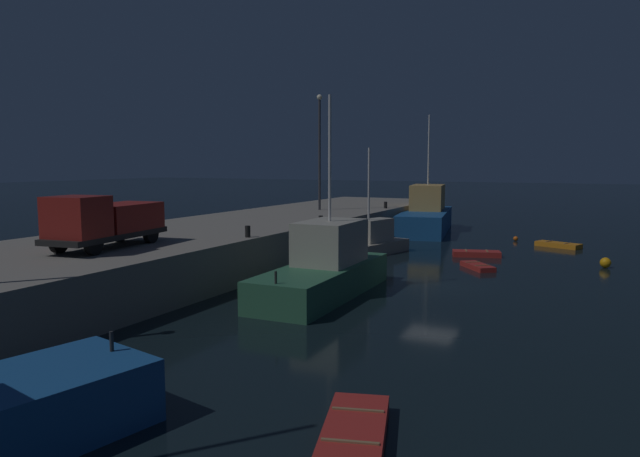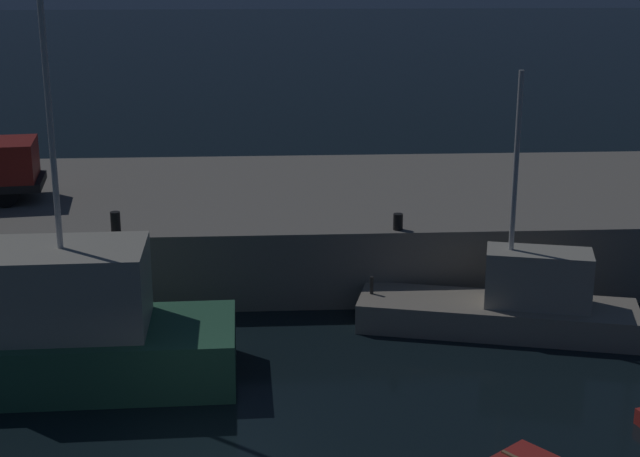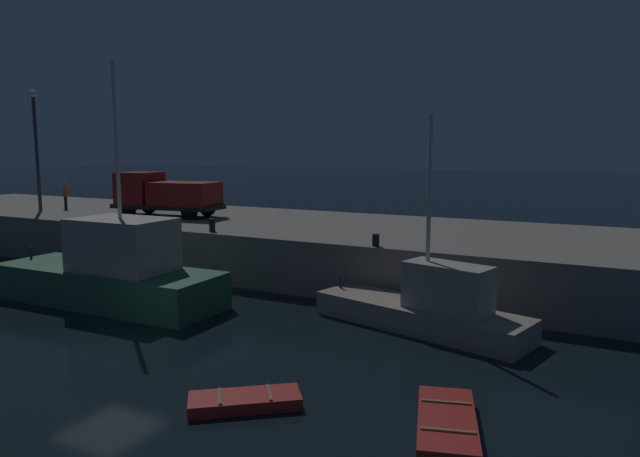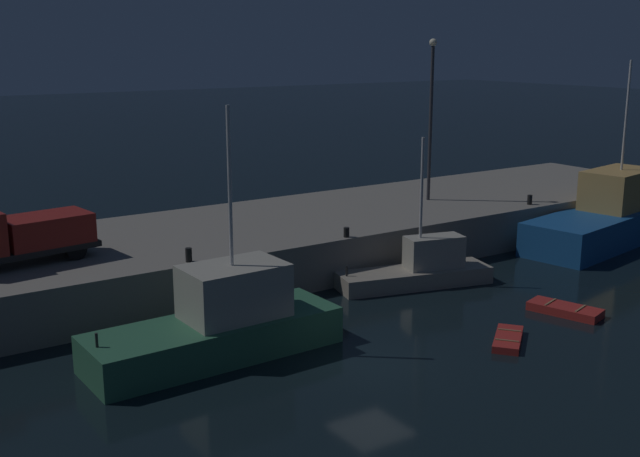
% 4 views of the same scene
% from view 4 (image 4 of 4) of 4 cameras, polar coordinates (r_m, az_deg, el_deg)
% --- Properties ---
extents(ground_plane, '(320.00, 320.00, 0.00)m').
position_cam_4_polar(ground_plane, '(28.67, 3.78, -9.99)').
color(ground_plane, black).
extents(pier_quay, '(64.20, 10.79, 2.30)m').
position_cam_4_polar(pier_quay, '(39.43, -8.40, -1.76)').
color(pier_quay, gray).
rests_on(pier_quay, ground).
extents(fishing_trawler_red, '(12.89, 5.90, 10.41)m').
position_cam_4_polar(fishing_trawler_red, '(48.35, 20.24, 0.76)').
color(fishing_trawler_red, '#195193').
rests_on(fishing_trawler_red, ground).
extents(fishing_boat_blue, '(9.64, 3.31, 9.24)m').
position_cam_4_polar(fishing_boat_blue, '(29.36, -7.26, -6.91)').
color(fishing_boat_blue, '#2D6647').
rests_on(fishing_boat_blue, ground).
extents(fishing_boat_white, '(7.79, 3.85, 7.11)m').
position_cam_4_polar(fishing_boat_white, '(37.81, 7.28, -2.97)').
color(fishing_boat_white, gray).
rests_on(fishing_boat_white, ground).
extents(rowboat_white_mid, '(2.04, 3.26, 0.41)m').
position_cam_4_polar(rowboat_white_mid, '(35.37, 17.43, -5.67)').
color(rowboat_white_mid, '#B22823').
rests_on(rowboat_white_mid, ground).
extents(rowboat_blue_far, '(2.66, 2.39, 0.33)m').
position_cam_4_polar(rowboat_blue_far, '(31.51, 13.55, -7.85)').
color(rowboat_blue_far, '#B22823').
rests_on(rowboat_blue_far, ground).
extents(lamp_post_east, '(0.44, 0.44, 9.29)m').
position_cam_4_polar(lamp_post_east, '(46.00, 8.10, 8.63)').
color(lamp_post_east, '#38383D').
rests_on(lamp_post_east, pier_quay).
extents(utility_truck, '(6.39, 2.94, 2.44)m').
position_cam_4_polar(utility_truck, '(34.91, -21.23, -0.46)').
color(utility_truck, black).
rests_on(utility_truck, pier_quay).
extents(bollard_west, '(0.28, 0.28, 0.47)m').
position_cam_4_polar(bollard_west, '(37.36, 1.94, -0.28)').
color(bollard_west, black).
rests_on(bollard_west, pier_quay).
extents(bollard_central, '(0.28, 0.28, 0.60)m').
position_cam_4_polar(bollard_central, '(33.62, -9.55, -1.91)').
color(bollard_central, black).
rests_on(bollard_central, pier_quay).
extents(bollard_east, '(0.28, 0.28, 0.55)m').
position_cam_4_polar(bollard_east, '(46.46, 15.05, 2.04)').
color(bollard_east, black).
rests_on(bollard_east, pier_quay).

